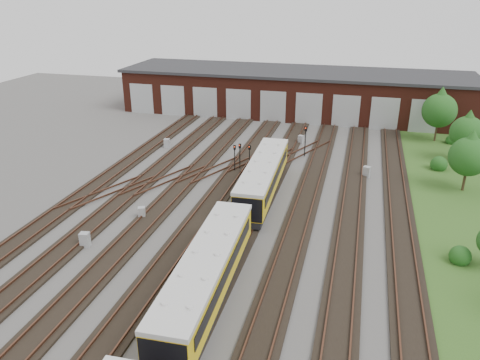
# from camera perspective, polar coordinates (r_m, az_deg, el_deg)

# --- Properties ---
(ground) EXTENTS (120.00, 120.00, 0.00)m
(ground) POSITION_cam_1_polar(r_m,az_deg,el_deg) (35.77, -3.56, -7.55)
(ground) COLOR #454340
(ground) RESTS_ON ground
(track_network) EXTENTS (30.40, 70.00, 0.33)m
(track_network) POSITION_cam_1_polar(r_m,az_deg,el_deg) (36.24, -3.52, -6.91)
(track_network) COLOR black
(track_network) RESTS_ON ground
(maintenance_shed) EXTENTS (51.00, 12.50, 6.35)m
(maintenance_shed) POSITION_cam_1_polar(r_m,az_deg,el_deg) (71.47, 6.59, 10.64)
(maintenance_shed) COLOR #511E14
(maintenance_shed) RESTS_ON ground
(grass_verge) EXTENTS (8.00, 55.00, 0.05)m
(grass_verge) POSITION_cam_1_polar(r_m,az_deg,el_deg) (44.07, 25.21, -3.68)
(grass_verge) COLOR #294F1A
(grass_verge) RESTS_ON ground
(metro_train) EXTENTS (3.10, 46.42, 2.96)m
(metro_train) POSITION_cam_1_polar(r_m,az_deg,el_deg) (28.85, -4.05, -11.40)
(metro_train) COLOR black
(metro_train) RESTS_ON ground
(signal_mast_0) EXTENTS (0.25, 0.23, 2.92)m
(signal_mast_0) POSITION_cam_1_polar(r_m,az_deg,el_deg) (47.97, -0.66, 3.08)
(signal_mast_0) COLOR black
(signal_mast_0) RESTS_ON ground
(signal_mast_1) EXTENTS (0.25, 0.24, 2.67)m
(signal_mast_1) POSITION_cam_1_polar(r_m,az_deg,el_deg) (48.71, 1.17, 3.21)
(signal_mast_1) COLOR black
(signal_mast_1) RESTS_ON ground
(signal_mast_2) EXTENTS (0.31, 0.29, 3.51)m
(signal_mast_2) POSITION_cam_1_polar(r_m,az_deg,el_deg) (52.89, 7.98, 5.17)
(signal_mast_2) COLOR black
(signal_mast_2) RESTS_ON ground
(signal_mast_3) EXTENTS (0.28, 0.27, 2.88)m
(signal_mast_3) POSITION_cam_1_polar(r_m,az_deg,el_deg) (48.51, -0.01, 3.29)
(signal_mast_3) COLOR black
(signal_mast_3) RESTS_ON ground
(relay_cabinet_0) EXTENTS (0.76, 0.67, 1.12)m
(relay_cabinet_0) POSITION_cam_1_polar(r_m,az_deg,el_deg) (36.73, -18.38, -6.92)
(relay_cabinet_0) COLOR #999B9E
(relay_cabinet_0) RESTS_ON ground
(relay_cabinet_1) EXTENTS (0.73, 0.65, 1.07)m
(relay_cabinet_1) POSITION_cam_1_polar(r_m,az_deg,el_deg) (56.54, -8.91, 4.46)
(relay_cabinet_1) COLOR #999B9E
(relay_cabinet_1) RESTS_ON ground
(relay_cabinet_2) EXTENTS (0.72, 0.67, 0.97)m
(relay_cabinet_2) POSITION_cam_1_polar(r_m,az_deg,el_deg) (39.82, -11.89, -3.90)
(relay_cabinet_2) COLOR #999B9E
(relay_cabinet_2) RESTS_ON ground
(relay_cabinet_3) EXTENTS (0.76, 0.70, 1.01)m
(relay_cabinet_3) POSITION_cam_1_polar(r_m,az_deg,el_deg) (57.83, 7.43, 4.92)
(relay_cabinet_3) COLOR #999B9E
(relay_cabinet_3) RESTS_ON ground
(relay_cabinet_4) EXTENTS (0.81, 0.74, 1.11)m
(relay_cabinet_4) POSITION_cam_1_polar(r_m,az_deg,el_deg) (48.84, 15.18, 0.97)
(relay_cabinet_4) COLOR #999B9E
(relay_cabinet_4) RESTS_ON ground
(tree_0) EXTENTS (4.11, 4.11, 6.82)m
(tree_0) POSITION_cam_1_polar(r_m,az_deg,el_deg) (62.09, 23.21, 8.23)
(tree_0) COLOR #382A19
(tree_0) RESTS_ON ground
(tree_1) EXTENTS (3.62, 3.62, 6.00)m
(tree_1) POSITION_cam_1_polar(r_m,az_deg,el_deg) (47.68, 26.22, 3.07)
(tree_1) COLOR #382A19
(tree_1) RESTS_ON ground
(tree_2) EXTENTS (3.55, 3.55, 5.88)m
(tree_2) POSITION_cam_1_polar(r_m,az_deg,el_deg) (55.78, 26.00, 5.64)
(tree_2) COLOR #382A19
(tree_2) RESTS_ON ground
(bush_0) EXTENTS (1.50, 1.50, 1.50)m
(bush_0) POSITION_cam_1_polar(r_m,az_deg,el_deg) (36.29, 25.30, -8.09)
(bush_0) COLOR #194B15
(bush_0) RESTS_ON ground
(bush_1) EXTENTS (1.73, 1.73, 1.73)m
(bush_1) POSITION_cam_1_polar(r_m,az_deg,el_deg) (53.16, 23.12, 2.03)
(bush_1) COLOR #194B15
(bush_1) RESTS_ON ground
(bush_2) EXTENTS (1.31, 1.31, 1.31)m
(bush_2) POSITION_cam_1_polar(r_m,az_deg,el_deg) (62.72, 24.38, 4.62)
(bush_2) COLOR #194B15
(bush_2) RESTS_ON ground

